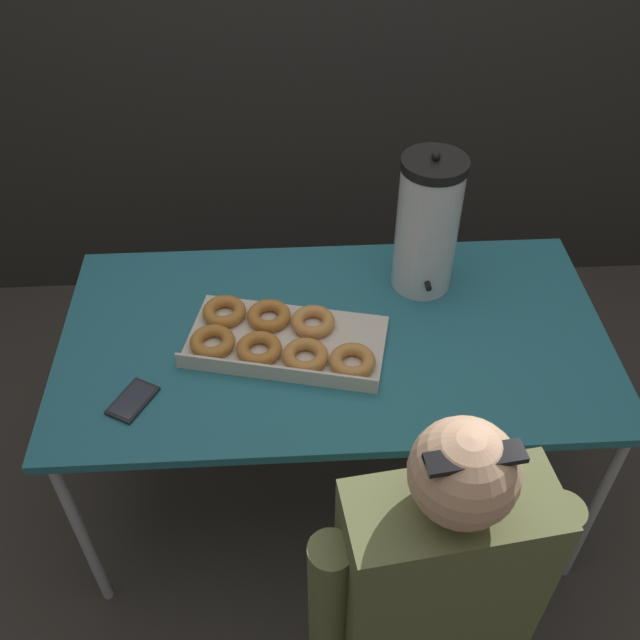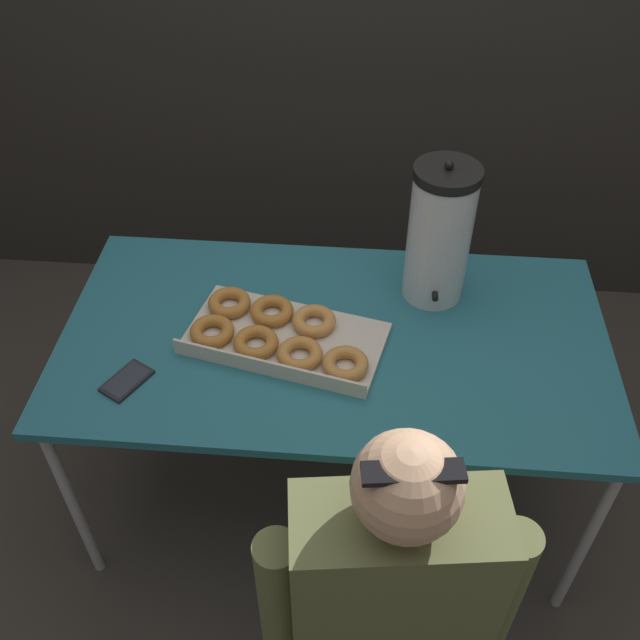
# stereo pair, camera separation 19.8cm
# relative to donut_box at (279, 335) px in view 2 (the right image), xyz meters

# --- Properties ---
(ground_plane) EXTENTS (12.00, 12.00, 0.00)m
(ground_plane) POSITION_rel_donut_box_xyz_m (0.15, 0.03, -0.78)
(ground_plane) COLOR #3D3833
(folding_table) EXTENTS (1.55, 0.82, 0.76)m
(folding_table) POSITION_rel_donut_box_xyz_m (0.15, 0.03, -0.07)
(folding_table) COLOR #236675
(folding_table) RESTS_ON ground
(donut_box) EXTENTS (0.60, 0.40, 0.05)m
(donut_box) POSITION_rel_donut_box_xyz_m (0.00, 0.00, 0.00)
(donut_box) COLOR beige
(donut_box) RESTS_ON folding_table
(coffee_urn) EXTENTS (0.19, 0.21, 0.45)m
(coffee_urn) POSITION_rel_donut_box_xyz_m (0.43, 0.25, 0.19)
(coffee_urn) COLOR silver
(coffee_urn) RESTS_ON folding_table
(cell_phone) EXTENTS (0.13, 0.15, 0.01)m
(cell_phone) POSITION_rel_donut_box_xyz_m (-0.38, -0.19, -0.02)
(cell_phone) COLOR black
(cell_phone) RESTS_ON folding_table
(person_seated) EXTENTS (0.56, 0.27, 1.23)m
(person_seated) POSITION_rel_donut_box_xyz_m (0.32, -0.70, -0.19)
(person_seated) COLOR #33332D
(person_seated) RESTS_ON ground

